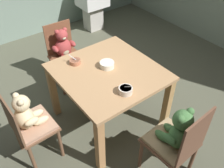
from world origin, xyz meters
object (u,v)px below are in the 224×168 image
(dining_table, at_px, (108,80))
(teddy_chair_near_right, at_px, (177,136))
(teddy_chair_near_left, at_px, (64,49))
(porridge_bowl_cream_near_right, at_px, (126,90))
(porridge_bowl_terracotta_near_left, at_px, (75,62))
(teddy_chair_near_front, at_px, (28,119))
(sink_basin, at_px, (92,3))
(porridge_bowl_white_center, at_px, (107,64))

(dining_table, bearing_deg, teddy_chair_near_right, 3.26)
(teddy_chair_near_left, relative_size, porridge_bowl_cream_near_right, 6.13)
(dining_table, distance_m, teddy_chair_near_left, 0.93)
(porridge_bowl_cream_near_right, bearing_deg, dining_table, 168.87)
(teddy_chair_near_left, xyz_separation_m, porridge_bowl_terracotta_near_left, (0.61, -0.17, 0.21))
(teddy_chair_near_front, relative_size, sink_basin, 1.11)
(teddy_chair_near_right, xyz_separation_m, teddy_chair_near_front, (-0.97, -0.94, -0.02))
(teddy_chair_near_right, bearing_deg, teddy_chair_near_front, 40.98)
(teddy_chair_near_front, bearing_deg, porridge_bowl_terracotta_near_left, 19.57)
(teddy_chair_near_right, xyz_separation_m, porridge_bowl_white_center, (-0.98, -0.02, 0.20))
(teddy_chair_near_right, distance_m, teddy_chair_near_left, 1.85)
(dining_table, relative_size, teddy_chair_near_front, 1.23)
(porridge_bowl_white_center, bearing_deg, porridge_bowl_terracotta_near_left, -137.87)
(teddy_chair_near_right, xyz_separation_m, teddy_chair_near_left, (-1.85, -0.09, -0.02))
(teddy_chair_near_left, height_order, porridge_bowl_cream_near_right, teddy_chair_near_left)
(porridge_bowl_cream_near_right, bearing_deg, sink_basin, 153.09)
(teddy_chair_near_right, height_order, teddy_chair_near_front, teddy_chair_near_right)
(porridge_bowl_white_center, relative_size, sink_basin, 0.20)
(teddy_chair_near_right, relative_size, porridge_bowl_white_center, 6.03)
(porridge_bowl_cream_near_right, height_order, sink_basin, porridge_bowl_cream_near_right)
(teddy_chair_near_left, xyz_separation_m, porridge_bowl_white_center, (0.86, 0.07, 0.22))
(teddy_chair_near_right, relative_size, teddy_chair_near_front, 1.08)
(porridge_bowl_white_center, bearing_deg, teddy_chair_near_right, 1.35)
(teddy_chair_near_front, height_order, porridge_bowl_terracotta_near_left, teddy_chair_near_front)
(teddy_chair_near_front, xyz_separation_m, porridge_bowl_terracotta_near_left, (-0.27, 0.69, 0.21))
(porridge_bowl_terracotta_near_left, bearing_deg, teddy_chair_near_right, 11.67)
(porridge_bowl_terracotta_near_left, relative_size, porridge_bowl_white_center, 0.77)
(teddy_chair_near_front, height_order, sink_basin, teddy_chair_near_front)
(porridge_bowl_terracotta_near_left, relative_size, sink_basin, 0.15)
(teddy_chair_near_left, relative_size, sink_basin, 1.13)
(porridge_bowl_terracotta_near_left, bearing_deg, porridge_bowl_white_center, 42.13)
(teddy_chair_near_right, distance_m, sink_basin, 3.17)
(porridge_bowl_terracotta_near_left, xyz_separation_m, porridge_bowl_white_center, (0.26, 0.23, 0.01))
(porridge_bowl_cream_near_right, xyz_separation_m, porridge_bowl_white_center, (-0.43, 0.10, -0.00))
(dining_table, distance_m, sink_basin, 2.36)
(teddy_chair_near_right, xyz_separation_m, porridge_bowl_terracotta_near_left, (-1.24, -0.26, 0.19))
(teddy_chair_near_left, height_order, porridge_bowl_white_center, teddy_chair_near_left)
(teddy_chair_near_right, bearing_deg, dining_table, 0.05)
(porridge_bowl_terracotta_near_left, bearing_deg, teddy_chair_near_front, -68.77)
(sink_basin, bearing_deg, teddy_chair_near_right, -20.35)
(porridge_bowl_terracotta_near_left, distance_m, sink_basin, 2.22)
(dining_table, distance_m, porridge_bowl_cream_near_right, 0.40)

